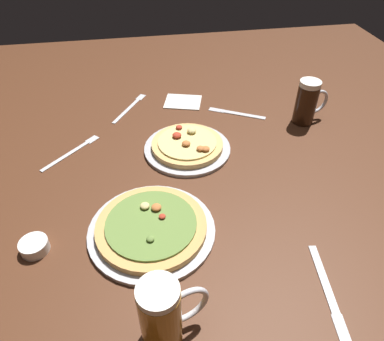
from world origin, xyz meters
The scene contains 11 objects.
ground_plane centered at (0.00, 0.00, -0.01)m, with size 2.40×2.40×0.03m, color #4C2816.
pizza_plate_near centered at (-0.14, -0.20, 0.02)m, with size 0.32×0.32×0.05m.
pizza_plate_far centered at (0.01, 0.13, 0.02)m, with size 0.28×0.28×0.05m.
beer_mug_dark centered at (-0.14, -0.47, 0.09)m, with size 0.14×0.08×0.17m.
beer_mug_amber centered at (0.46, 0.23, 0.08)m, with size 0.13×0.07×0.16m.
ramekin_butter centered at (-0.42, -0.21, 0.01)m, with size 0.07×0.07×0.03m, color white.
napkin_folded centered at (0.04, 0.44, 0.00)m, with size 0.14×0.11×0.01m, color silver.
fork_left centered at (-0.37, 0.18, 0.00)m, with size 0.18×0.18×0.01m.
knife_right centered at (0.23, -0.43, 0.00)m, with size 0.05×0.24×0.01m.
fork_spare centered at (-0.17, 0.44, 0.00)m, with size 0.14×0.21×0.01m.
knife_spare centered at (0.23, 0.32, 0.00)m, with size 0.20×0.12×0.01m.
Camera 1 is at (-0.14, -0.81, 0.72)m, focal length 33.52 mm.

